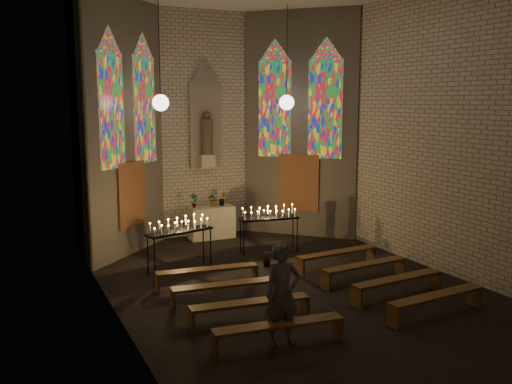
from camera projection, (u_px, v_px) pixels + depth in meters
floor at (296, 290)px, 12.96m from camera, size 12.00×12.00×0.00m
room at (237, 121)px, 15.39m from camera, size 8.22×12.43×7.00m
altar at (212, 222)px, 17.76m from camera, size 1.40×0.60×1.00m
flower_vase_left at (194, 201)px, 17.48m from camera, size 0.23×0.16×0.44m
flower_vase_center at (214, 199)px, 17.78m from camera, size 0.39×0.34×0.43m
flower_vase_right at (223, 199)px, 17.84m from camera, size 0.29×0.26×0.44m
aisle_flower_pot at (267, 259)px, 14.79m from camera, size 0.22×0.22×0.39m
votive_stand_left at (180, 228)px, 14.25m from camera, size 1.81×0.86×1.29m
votive_stand_right at (269, 215)px, 16.01m from camera, size 1.73×0.60×1.24m
pew_left_0 at (207, 272)px, 13.08m from camera, size 2.38×0.55×0.45m
pew_right_0 at (337, 255)px, 14.54m from camera, size 2.38×0.55×0.45m
pew_left_1 at (227, 287)px, 12.01m from camera, size 2.38×0.55×0.45m
pew_right_1 at (365, 267)px, 13.47m from camera, size 2.38×0.55×0.45m
pew_left_2 at (250, 305)px, 10.93m from camera, size 2.38×0.55×0.45m
pew_right_2 at (398, 281)px, 12.40m from camera, size 2.38×0.55×0.45m
pew_left_3 at (279, 328)px, 9.86m from camera, size 2.38×0.55×0.45m
pew_right_3 at (436, 298)px, 11.32m from camera, size 2.38×0.55×0.45m
visitor at (282, 294)px, 9.95m from camera, size 0.68×0.46×1.83m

